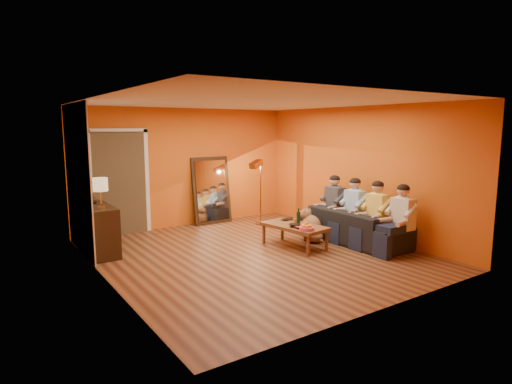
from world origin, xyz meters
TOP-DOWN VIEW (x-y plane):
  - room_shell at (0.00, 0.37)m, footprint 5.00×5.50m
  - white_accent at (-2.48, 1.75)m, footprint 0.02×1.90m
  - doorway_recess at (-1.50, 2.83)m, footprint 1.06×0.30m
  - door_jamb_left at (-2.07, 2.71)m, footprint 0.08×0.06m
  - door_jamb_right at (-0.93, 2.71)m, footprint 0.08×0.06m
  - door_header at (-1.50, 2.71)m, footprint 1.22×0.06m
  - mirror_frame at (0.55, 2.63)m, footprint 0.92×0.27m
  - mirror_glass at (0.55, 2.59)m, footprint 0.78×0.21m
  - sideboard at (-2.24, 1.55)m, footprint 0.44×1.18m
  - table_lamp at (-2.24, 1.25)m, footprint 0.24×0.24m
  - sofa at (2.00, -0.39)m, footprint 2.19×0.86m
  - coffee_table at (0.84, -0.03)m, footprint 0.79×1.30m
  - floor_lamp at (1.37, 1.83)m, footprint 0.35×0.30m
  - dog at (1.37, 0.11)m, footprint 0.44×0.60m
  - person_far_left at (2.13, -1.39)m, footprint 0.70×0.44m
  - person_mid_left at (2.13, -0.84)m, footprint 0.70×0.44m
  - person_mid_right at (2.13, -0.29)m, footprint 0.70×0.44m
  - person_far_right at (2.13, 0.26)m, footprint 0.70×0.44m
  - fruit_bowl at (0.74, -0.48)m, footprint 0.26×0.26m
  - wine_bottle at (0.89, -0.08)m, footprint 0.07×0.07m
  - tumbler at (0.96, 0.09)m, footprint 0.11×0.11m
  - laptop at (1.02, 0.32)m, footprint 0.34×0.23m
  - book_lower at (0.66, -0.23)m, footprint 0.20×0.26m
  - book_mid at (0.67, -0.22)m, footprint 0.25×0.31m
  - book_upper at (0.66, -0.24)m, footprint 0.24×0.25m
  - vase at (-2.24, 1.80)m, footprint 0.16×0.16m
  - flowers at (-2.24, 1.80)m, footprint 0.17×0.17m

SIDE VIEW (x-z plane):
  - coffee_table at x=0.84m, z-range 0.00..0.42m
  - sofa at x=2.00m, z-range 0.00..0.64m
  - dog at x=1.37m, z-range 0.00..0.65m
  - sideboard at x=-2.24m, z-range 0.00..0.85m
  - book_lower at x=0.66m, z-range 0.42..0.44m
  - laptop at x=1.02m, z-range 0.42..0.45m
  - book_mid at x=0.67m, z-range 0.44..0.46m
  - tumbler at x=0.96m, z-range 0.42..0.51m
  - book_upper at x=0.66m, z-range 0.46..0.48m
  - fruit_bowl at x=0.74m, z-range 0.42..0.58m
  - wine_bottle at x=0.89m, z-range 0.42..0.73m
  - person_far_left at x=2.13m, z-range 0.00..1.22m
  - person_mid_left at x=2.13m, z-range 0.00..1.22m
  - person_mid_right at x=2.13m, z-range 0.00..1.22m
  - person_far_right at x=2.13m, z-range 0.00..1.22m
  - floor_lamp at x=1.37m, z-range 0.00..1.44m
  - mirror_frame at x=0.55m, z-range 0.00..1.52m
  - mirror_glass at x=0.55m, z-range 0.09..1.43m
  - vase at x=-2.24m, z-range 0.85..1.02m
  - doorway_recess at x=-1.50m, z-range 0.00..2.10m
  - door_jamb_left at x=-2.07m, z-range -0.05..2.15m
  - door_jamb_right at x=-0.93m, z-range -0.05..2.15m
  - table_lamp at x=-2.24m, z-range 0.85..1.36m
  - flowers at x=-2.24m, z-range 0.97..1.39m
  - room_shell at x=0.00m, z-range 0.00..2.60m
  - white_accent at x=-2.48m, z-range 0.01..2.59m
  - door_header at x=-1.50m, z-range 2.08..2.16m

